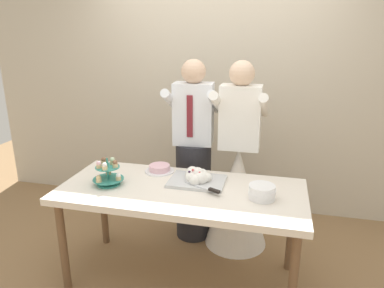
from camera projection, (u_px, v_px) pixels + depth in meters
ground_plane at (182, 277)px, 2.86m from camera, size 8.00×8.00×0.00m
rear_wall at (216, 74)px, 3.72m from camera, size 5.20×0.10×2.90m
dessert_table at (181, 198)px, 2.65m from camera, size 1.80×0.80×0.78m
cupcake_stand at (108, 173)px, 2.67m from camera, size 0.23×0.23×0.21m
main_cake_tray at (197, 177)px, 2.71m from camera, size 0.42×0.37×0.13m
plate_stack at (262, 192)px, 2.45m from camera, size 0.19×0.19×0.10m
round_cake at (160, 169)px, 2.93m from camera, size 0.24×0.24×0.06m
person_groom at (193, 162)px, 3.25m from camera, size 0.49×0.51×1.66m
person_bride at (237, 184)px, 3.17m from camera, size 0.56×0.56×1.66m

